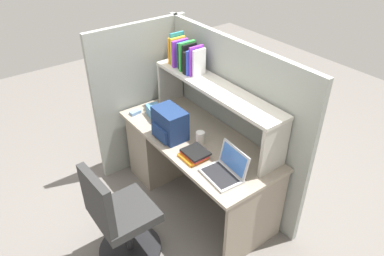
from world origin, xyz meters
TOP-DOWN VIEW (x-y plane):
  - ground_plane at (0.00, 0.00)m, footprint 8.00×8.00m
  - desk at (-0.39, 0.00)m, footprint 1.60×0.70m
  - cubicle_partition_rear at (0.00, 0.38)m, footprint 1.84×0.05m
  - cubicle_partition_left at (-0.85, -0.05)m, footprint 0.05×1.06m
  - overhead_hutch at (0.00, 0.20)m, footprint 1.44×0.28m
  - reference_books_on_shelf at (-0.43, 0.20)m, footprint 0.39×0.18m
  - laptop at (0.53, -0.12)m, footprint 0.33×0.28m
  - backpack at (-0.15, -0.18)m, footprint 0.30×0.23m
  - computer_mouse at (-0.68, -0.24)m, footprint 0.07×0.11m
  - paper_cup at (0.08, -0.02)m, footprint 0.08×0.08m
  - tissue_box at (-0.51, -0.11)m, footprint 0.24×0.16m
  - desk_book_stack at (0.21, -0.19)m, footprint 0.22×0.20m
  - office_chair at (0.17, -0.88)m, footprint 0.52×0.52m

SIDE VIEW (x-z plane):
  - ground_plane at x=0.00m, z-range 0.00..0.00m
  - office_chair at x=0.17m, z-range -0.07..0.86m
  - desk at x=-0.39m, z-range 0.04..0.77m
  - computer_mouse at x=-0.68m, z-range 0.73..0.76m
  - desk_book_stack at x=0.21m, z-range 0.73..0.79m
  - cubicle_partition_rear at x=0.00m, z-range 0.00..1.55m
  - cubicle_partition_left at x=-0.85m, z-range 0.00..1.55m
  - tissue_box at x=-0.51m, z-range 0.73..0.83m
  - laptop at x=0.53m, z-range 0.67..0.89m
  - paper_cup at x=0.08m, z-range 0.73..0.84m
  - backpack at x=-0.15m, z-range 0.73..1.00m
  - overhead_hutch at x=0.00m, z-range 0.86..1.31m
  - reference_books_on_shelf at x=-0.43m, z-range 1.15..1.45m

